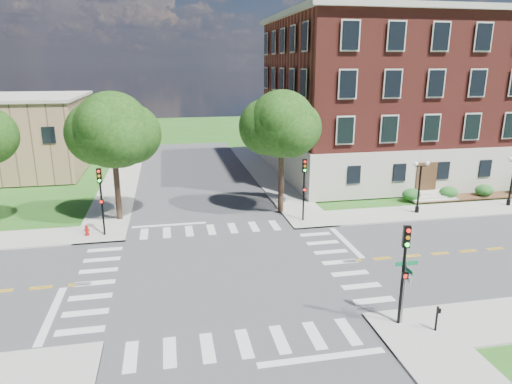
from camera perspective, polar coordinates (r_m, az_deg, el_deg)
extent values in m
plane|color=#285518|center=(27.14, -4.08, -9.97)|extent=(160.00, 160.00, 0.00)
cube|color=#3D3D3F|center=(27.13, -4.08, -9.97)|extent=(90.00, 12.00, 0.01)
cube|color=#3D3D3F|center=(27.13, -4.08, -9.96)|extent=(12.00, 90.00, 0.01)
cube|color=#9E9B93|center=(42.79, 26.62, -1.82)|extent=(34.00, 3.50, 0.12)
cube|color=#9E9B93|center=(49.85, 1.44, 2.20)|extent=(3.50, 34.00, 0.12)
cube|color=#9E9B93|center=(48.96, -16.56, 1.28)|extent=(3.50, 34.00, 0.12)
cube|color=silver|center=(31.92, 11.18, -6.18)|extent=(0.40, 5.50, 0.00)
cube|color=#B7B0A2|center=(54.35, 18.73, 4.83)|extent=(30.00, 20.00, 4.20)
cube|color=maroon|center=(53.52, 19.50, 13.26)|extent=(29.55, 19.70, 11.80)
cube|color=#B7B0A2|center=(53.70, 20.14, 19.81)|extent=(30.60, 20.60, 0.50)
cube|color=#472D19|center=(43.98, 20.52, 1.69)|extent=(2.00, 0.10, 2.80)
cylinder|color=black|center=(36.55, -16.89, -0.17)|extent=(0.44, 0.44, 4.07)
sphere|color=black|center=(35.57, -17.52, 7.41)|extent=(5.69, 5.69, 5.69)
cylinder|color=black|center=(36.73, 3.14, 0.94)|extent=(0.44, 0.44, 4.51)
sphere|color=black|center=(35.79, 3.26, 8.51)|extent=(5.26, 5.26, 5.26)
cylinder|color=black|center=(22.19, 17.76, -11.12)|extent=(0.14, 0.14, 3.80)
cube|color=black|center=(21.24, 18.30, -5.32)|extent=(0.37, 0.30, 1.00)
cylinder|color=red|center=(21.02, 18.55, -4.60)|extent=(0.19, 0.09, 0.18)
cylinder|color=orange|center=(21.13, 18.47, -5.44)|extent=(0.19, 0.09, 0.18)
cylinder|color=#19E533|center=(21.25, 18.39, -6.27)|extent=(0.19, 0.09, 0.18)
cube|color=black|center=(21.79, 18.12, -9.91)|extent=(0.32, 0.19, 0.30)
cylinder|color=black|center=(34.81, 5.96, -0.57)|extent=(0.14, 0.14, 3.80)
cube|color=black|center=(34.21, 6.08, 3.29)|extent=(0.34, 0.26, 1.00)
cylinder|color=red|center=(34.02, 6.16, 3.78)|extent=(0.18, 0.07, 0.18)
cylinder|color=orange|center=(34.09, 6.14, 3.24)|extent=(0.18, 0.07, 0.18)
cylinder|color=#19E533|center=(34.16, 6.13, 2.70)|extent=(0.18, 0.07, 0.18)
cube|color=black|center=(34.48, 6.08, 0.30)|extent=(0.31, 0.16, 0.30)
cylinder|color=black|center=(33.43, -18.64, -2.03)|extent=(0.14, 0.14, 3.80)
cube|color=black|center=(32.81, -19.01, 1.96)|extent=(0.33, 0.23, 1.00)
cylinder|color=red|center=(32.61, -19.09, 2.47)|extent=(0.18, 0.06, 0.18)
cylinder|color=orange|center=(32.68, -19.04, 1.91)|extent=(0.18, 0.06, 0.18)
cylinder|color=#19E533|center=(32.76, -18.99, 1.35)|extent=(0.18, 0.06, 0.18)
cube|color=black|center=(33.09, -18.77, -1.14)|extent=(0.30, 0.13, 0.30)
cylinder|color=black|center=(39.17, 19.47, -2.07)|extent=(0.32, 0.32, 0.50)
cylinder|color=black|center=(38.72, 19.70, 0.26)|extent=(0.16, 0.16, 3.80)
cube|color=black|center=(38.28, 19.96, 3.07)|extent=(1.00, 0.06, 0.06)
sphere|color=white|center=(37.98, 19.34, 3.34)|extent=(0.36, 0.36, 0.36)
sphere|color=white|center=(38.49, 20.63, 3.38)|extent=(0.36, 0.36, 0.36)
cylinder|color=black|center=(44.35, 29.02, -1.14)|extent=(0.32, 0.32, 0.50)
cylinder|color=black|center=(43.96, 29.30, 0.92)|extent=(0.16, 0.16, 3.80)
sphere|color=white|center=(43.21, 29.18, 3.64)|extent=(0.36, 0.36, 0.36)
cylinder|color=gray|center=(22.41, 18.01, -11.86)|extent=(0.07, 0.07, 3.10)
cube|color=#0D6D3E|center=(21.80, 18.33, -8.47)|extent=(1.10, 0.03, 0.20)
cube|color=#0D6D3E|center=(21.90, 18.28, -9.07)|extent=(0.03, 1.10, 0.20)
cube|color=silver|center=(22.11, 18.29, -10.11)|extent=(0.03, 0.75, 0.25)
cylinder|color=black|center=(22.77, 21.64, -14.49)|extent=(0.10, 0.10, 1.20)
cube|color=black|center=(22.47, 21.93, -13.63)|extent=(0.14, 0.08, 0.22)
cylinder|color=#A5100C|center=(34.31, -20.33, -5.01)|extent=(0.32, 0.32, 0.10)
cylinder|color=#A5100C|center=(34.23, -20.37, -4.62)|extent=(0.22, 0.22, 0.60)
sphere|color=#A5100C|center=(34.12, -20.42, -4.10)|extent=(0.24, 0.24, 0.24)
cylinder|color=#A5100C|center=(34.20, -20.38, -4.49)|extent=(0.35, 0.12, 0.12)
cylinder|color=#A5100C|center=(34.20, -20.38, -4.49)|extent=(0.12, 0.35, 0.12)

